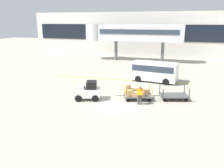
# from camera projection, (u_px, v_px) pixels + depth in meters

# --- Properties ---
(ground_plane) EXTENTS (120.00, 120.00, 0.00)m
(ground_plane) POSITION_uv_depth(u_px,v_px,m) (118.00, 104.00, 18.05)
(ground_plane) COLOR #A8A08E
(apron_lead_line) EXTENTS (15.65, 1.26, 0.01)m
(apron_lead_line) POSITION_uv_depth(u_px,v_px,m) (119.00, 80.00, 25.55)
(apron_lead_line) COLOR yellow
(apron_lead_line) RESTS_ON ground_plane
(terminal_building) EXTENTS (49.02, 2.51, 7.91)m
(terminal_building) POSITION_uv_depth(u_px,v_px,m) (159.00, 35.00, 40.84)
(terminal_building) COLOR beige
(terminal_building) RESTS_ON ground_plane
(jet_bridge) EXTENTS (15.85, 3.00, 5.83)m
(jet_bridge) POSITION_uv_depth(u_px,v_px,m) (129.00, 33.00, 36.41)
(jet_bridge) COLOR silver
(jet_bridge) RESTS_ON ground_plane
(baggage_tug) EXTENTS (2.34, 1.76, 1.58)m
(baggage_tug) POSITION_uv_depth(u_px,v_px,m) (88.00, 91.00, 18.89)
(baggage_tug) COLOR white
(baggage_tug) RESTS_ON ground_plane
(baggage_cart_lead) EXTENTS (3.08, 2.04, 1.15)m
(baggage_cart_lead) POSITION_uv_depth(u_px,v_px,m) (136.00, 93.00, 19.01)
(baggage_cart_lead) COLOR #4C4C4F
(baggage_cart_lead) RESTS_ON ground_plane
(baggage_cart_middle) EXTENTS (3.08, 2.04, 1.10)m
(baggage_cart_middle) POSITION_uv_depth(u_px,v_px,m) (174.00, 96.00, 19.03)
(baggage_cart_middle) COLOR #4C4C4F
(baggage_cart_middle) RESTS_ON ground_plane
(baggage_handler) EXTENTS (0.49, 0.51, 1.56)m
(baggage_handler) POSITION_uv_depth(u_px,v_px,m) (140.00, 94.00, 17.70)
(baggage_handler) COLOR #4C4C4C
(baggage_handler) RESTS_ON ground_plane
(shuttle_van) EXTENTS (5.01, 2.51, 2.10)m
(shuttle_van) POSITION_uv_depth(u_px,v_px,m) (154.00, 70.00, 24.48)
(shuttle_van) COLOR silver
(shuttle_van) RESTS_ON ground_plane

